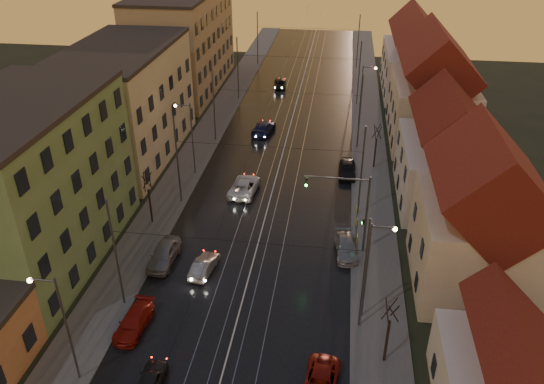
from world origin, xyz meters
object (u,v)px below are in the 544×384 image
at_px(street_lamp_2, 189,132).
at_px(driving_car_4, 280,83).
at_px(driving_car_1, 204,266).
at_px(parked_right_2, 347,169).
at_px(parked_left_2, 134,322).
at_px(parked_left_3, 164,254).
at_px(traffic_light_mast, 355,205).
at_px(parked_right_1, 346,247).
at_px(street_lamp_3, 364,90).
at_px(parked_right_0, 320,383).
at_px(driving_car_2, 244,186).
at_px(driving_car_0, 150,382).
at_px(street_lamp_0, 60,320).
at_px(driving_car_3, 263,128).
at_px(street_lamp_1, 372,263).

distance_m(street_lamp_2, driving_car_4, 30.85).
height_order(driving_car_1, parked_right_2, parked_right_2).
relative_size(parked_left_2, parked_left_3, 0.91).
bearing_deg(traffic_light_mast, parked_right_1, -132.05).
height_order(street_lamp_2, parked_right_1, street_lamp_2).
height_order(street_lamp_3, parked_right_2, street_lamp_3).
bearing_deg(parked_left_3, parked_right_1, 13.23).
xyz_separation_m(street_lamp_2, traffic_light_mast, (17.10, -12.00, -0.29)).
relative_size(parked_right_0, parked_right_2, 1.00).
height_order(driving_car_2, parked_right_2, parked_right_2).
bearing_deg(driving_car_0, parked_left_3, -77.87).
relative_size(driving_car_0, parked_right_1, 0.84).
height_order(driving_car_4, parked_right_1, driving_car_4).
distance_m(parked_right_1, parked_right_2, 14.37).
relative_size(street_lamp_0, parked_left_2, 1.88).
height_order(driving_car_2, parked_right_1, driving_car_2).
distance_m(street_lamp_3, driving_car_3, 13.53).
xyz_separation_m(street_lamp_2, driving_car_2, (6.34, -3.29, -4.15)).
bearing_deg(street_lamp_3, driving_car_2, -121.61).
bearing_deg(street_lamp_3, parked_right_1, -93.07).
xyz_separation_m(traffic_light_mast, parked_right_0, (-1.79, -14.87, -3.98)).
relative_size(driving_car_2, parked_right_2, 1.19).
relative_size(parked_left_3, parked_right_0, 1.05).
relative_size(driving_car_4, parked_right_0, 1.02).
bearing_deg(parked_left_2, traffic_light_mast, 41.28).
relative_size(street_lamp_2, parked_right_1, 1.82).
bearing_deg(street_lamp_0, driving_car_3, 81.40).
distance_m(street_lamp_2, driving_car_1, 17.89).
bearing_deg(street_lamp_3, driving_car_3, -161.01).
relative_size(parked_left_3, parked_right_2, 1.05).
relative_size(street_lamp_3, traffic_light_mast, 1.11).
distance_m(street_lamp_0, driving_car_3, 40.47).
distance_m(traffic_light_mast, driving_car_0, 20.58).
height_order(traffic_light_mast, driving_car_4, traffic_light_mast).
distance_m(street_lamp_1, parked_left_2, 16.95).
bearing_deg(traffic_light_mast, parked_right_2, 92.07).
height_order(parked_left_3, parked_right_2, parked_left_3).
xyz_separation_m(street_lamp_0, parked_right_1, (16.68, 15.53, -4.25)).
height_order(street_lamp_2, street_lamp_3, same).
bearing_deg(street_lamp_3, driving_car_1, -111.44).
bearing_deg(street_lamp_2, driving_car_2, -27.47).
height_order(street_lamp_2, parked_left_2, street_lamp_2).
distance_m(street_lamp_2, parked_left_3, 16.25).
bearing_deg(parked_right_1, driving_car_0, -133.26).
distance_m(street_lamp_0, street_lamp_1, 19.89).
distance_m(parked_right_0, parked_right_1, 14.47).
bearing_deg(street_lamp_1, parked_right_2, 94.22).
bearing_deg(driving_car_1, parked_left_2, 71.39).
relative_size(street_lamp_3, parked_right_1, 1.82).
bearing_deg(street_lamp_1, parked_right_1, 101.47).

